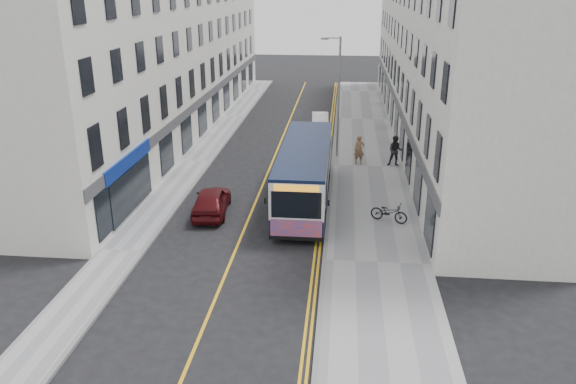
% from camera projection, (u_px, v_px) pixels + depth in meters
% --- Properties ---
extents(ground, '(140.00, 140.00, 0.00)m').
position_uv_depth(ground, '(238.00, 245.00, 25.53)').
color(ground, black).
rests_on(ground, ground).
extents(pavement_east, '(4.50, 64.00, 0.12)m').
position_uv_depth(pavement_east, '(367.00, 167.00, 36.10)').
color(pavement_east, '#959598').
rests_on(pavement_east, ground).
extents(pavement_west, '(2.00, 64.00, 0.12)m').
position_uv_depth(pavement_west, '(196.00, 162.00, 37.15)').
color(pavement_west, '#959598').
rests_on(pavement_west, ground).
extents(kerb_east, '(0.18, 64.00, 0.13)m').
position_uv_depth(kerb_east, '(332.00, 166.00, 36.31)').
color(kerb_east, slate).
rests_on(kerb_east, ground).
extents(kerb_west, '(0.18, 64.00, 0.13)m').
position_uv_depth(kerb_west, '(211.00, 162.00, 37.05)').
color(kerb_west, slate).
rests_on(kerb_west, ground).
extents(road_centre_line, '(0.12, 64.00, 0.01)m').
position_uv_depth(road_centre_line, '(271.00, 165.00, 36.70)').
color(road_centre_line, gold).
rests_on(road_centre_line, ground).
extents(road_dbl_yellow_inner, '(0.10, 64.00, 0.01)m').
position_uv_depth(road_dbl_yellow_inner, '(325.00, 166.00, 36.37)').
color(road_dbl_yellow_inner, gold).
rests_on(road_dbl_yellow_inner, ground).
extents(road_dbl_yellow_outer, '(0.10, 64.00, 0.01)m').
position_uv_depth(road_dbl_yellow_outer, '(328.00, 166.00, 36.35)').
color(road_dbl_yellow_outer, gold).
rests_on(road_dbl_yellow_outer, ground).
extents(terrace_east, '(6.00, 46.00, 13.00)m').
position_uv_depth(terrace_east, '(439.00, 49.00, 41.72)').
color(terrace_east, white).
rests_on(terrace_east, ground).
extents(terrace_west, '(6.00, 46.00, 13.00)m').
position_uv_depth(terrace_west, '(170.00, 46.00, 43.62)').
color(terrace_west, white).
rests_on(terrace_west, ground).
extents(streetlamp, '(1.32, 0.18, 8.00)m').
position_uv_depth(streetlamp, '(338.00, 93.00, 36.63)').
color(streetlamp, gray).
rests_on(streetlamp, ground).
extents(city_bus, '(2.55, 10.93, 3.17)m').
position_uv_depth(city_bus, '(305.00, 172.00, 29.88)').
color(city_bus, black).
rests_on(city_bus, ground).
extents(bicycle, '(1.98, 1.30, 0.98)m').
position_uv_depth(bicycle, '(389.00, 212.00, 27.59)').
color(bicycle, black).
rests_on(bicycle, pavement_east).
extents(pedestrian_near, '(0.74, 0.55, 1.85)m').
position_uv_depth(pedestrian_near, '(359.00, 150.00, 36.20)').
color(pedestrian_near, brown).
rests_on(pedestrian_near, pavement_east).
extents(pedestrian_far, '(1.00, 0.80, 1.97)m').
position_uv_depth(pedestrian_far, '(396.00, 151.00, 35.78)').
color(pedestrian_far, black).
rests_on(pedestrian_far, pavement_east).
extents(car_white, '(1.54, 3.83, 1.24)m').
position_uv_depth(car_white, '(320.00, 121.00, 45.52)').
color(car_white, white).
rests_on(car_white, ground).
extents(car_maroon, '(1.98, 4.27, 1.41)m').
position_uv_depth(car_maroon, '(211.00, 201.00, 28.78)').
color(car_maroon, '#4A0C10').
rests_on(car_maroon, ground).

